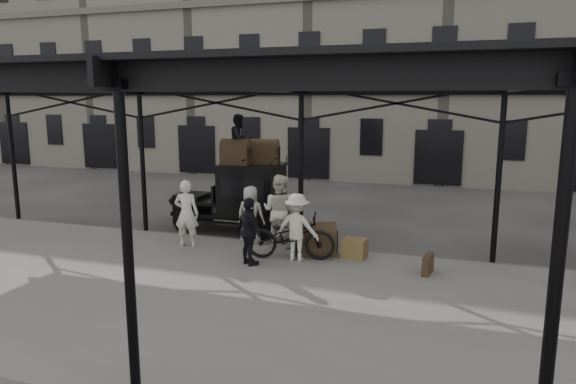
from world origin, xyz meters
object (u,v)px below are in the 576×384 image
(bicycle, at_px, (291,236))
(steamer_trunk_platform, at_px, (317,241))
(porter_official, at_px, (249,232))
(steamer_trunk_roof_near, at_px, (236,154))
(taxi, at_px, (243,194))
(porter_left, at_px, (187,213))

(bicycle, distance_m, steamer_trunk_platform, 0.80)
(porter_official, xyz_separation_m, steamer_trunk_platform, (1.35, 1.31, -0.48))
(porter_official, bearing_deg, steamer_trunk_platform, -98.00)
(steamer_trunk_roof_near, bearing_deg, taxi, 69.13)
(bicycle, bearing_deg, porter_official, 122.51)
(porter_official, height_order, bicycle, porter_official)
(taxi, bearing_deg, bicycle, -47.13)
(steamer_trunk_roof_near, relative_size, steamer_trunk_platform, 0.89)
(porter_official, distance_m, steamer_trunk_platform, 1.94)
(taxi, distance_m, porter_left, 2.51)
(steamer_trunk_platform, bearing_deg, porter_left, 167.66)
(bicycle, bearing_deg, steamer_trunk_roof_near, 35.46)
(taxi, height_order, porter_official, taxi)
(porter_official, xyz_separation_m, steamer_trunk_roof_near, (-1.71, 3.15, 1.52))
(taxi, bearing_deg, steamer_trunk_roof_near, -108.07)
(taxi, relative_size, steamer_trunk_roof_near, 4.12)
(taxi, height_order, bicycle, taxi)
(porter_left, bearing_deg, steamer_trunk_roof_near, -113.43)
(taxi, bearing_deg, steamer_trunk_platform, -34.95)
(porter_left, height_order, bicycle, porter_left)
(porter_left, height_order, porter_official, porter_left)
(bicycle, relative_size, steamer_trunk_roof_near, 2.54)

